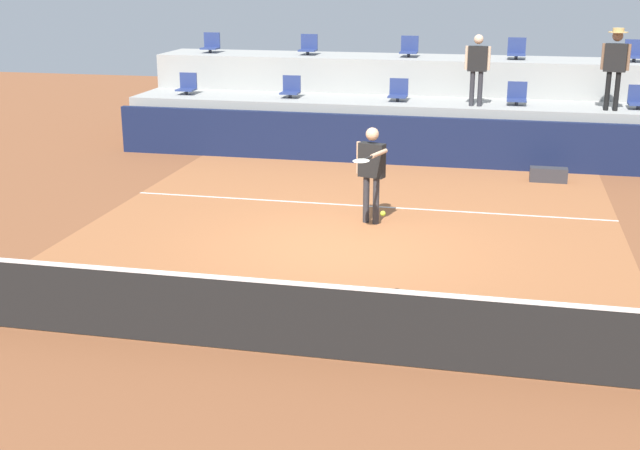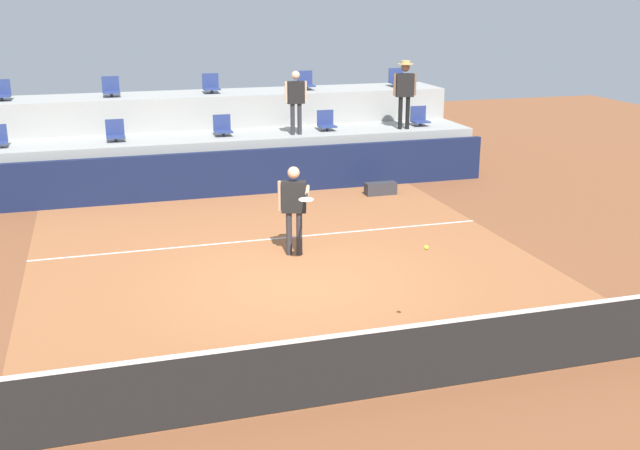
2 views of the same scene
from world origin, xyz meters
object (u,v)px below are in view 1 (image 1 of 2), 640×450
object	(u,v)px
stadium_chair_lower_left	(291,89)
spectator_in_white	(477,64)
stadium_chair_lower_far_left	(187,85)
spectator_with_hat	(615,60)
stadium_chair_lower_right	(517,95)
tennis_player	(371,166)
stadium_chair_upper_center	(409,48)
stadium_chair_upper_right	(517,50)
stadium_chair_lower_center	(398,92)
stadium_chair_upper_left	(308,46)
stadium_chair_upper_far_left	(211,44)
tennis_ball	(383,214)
equipment_bag	(548,175)
stadium_chair_lower_far_right	(638,99)
stadium_chair_upper_far_right	(634,53)

from	to	relation	value
stadium_chair_lower_left	spectator_in_white	bearing A→B (deg)	-4.96
stadium_chair_lower_far_left	spectator_with_hat	distance (m)	10.06
stadium_chair_lower_right	tennis_player	bearing A→B (deg)	-112.29
stadium_chair_upper_center	stadium_chair_upper_right	xyz separation A→B (m)	(2.65, 0.00, 0.00)
stadium_chair_lower_center	stadium_chair_upper_left	bearing A→B (deg)	145.21
stadium_chair_upper_far_left	tennis_ball	distance (m)	13.38
stadium_chair_upper_far_left	stadium_chair_lower_center	bearing A→B (deg)	-18.92
stadium_chair_lower_right	equipment_bag	world-z (taller)	stadium_chair_lower_right
stadium_chair_lower_left	stadium_chair_upper_left	distance (m)	1.99
tennis_ball	tennis_player	bearing A→B (deg)	100.95
stadium_chair_lower_far_right	tennis_player	size ratio (longest dim) A/B	0.31
stadium_chair_lower_far_left	stadium_chair_upper_right	size ratio (longest dim) A/B	1.00
stadium_chair_upper_far_left	stadium_chair_lower_far_right	bearing A→B (deg)	-9.63
stadium_chair_lower_left	tennis_player	world-z (taller)	stadium_chair_lower_left
tennis_player	stadium_chair_upper_far_left	bearing A→B (deg)	125.79
stadium_chair_upper_left	tennis_ball	distance (m)	12.34
stadium_chair_lower_left	stadium_chair_lower_far_right	distance (m)	7.97
stadium_chair_upper_left	spectator_in_white	world-z (taller)	spectator_in_white
spectator_in_white	spectator_with_hat	distance (m)	2.94
stadium_chair_lower_far_left	tennis_ball	bearing A→B (deg)	-57.43
tennis_player	tennis_ball	bearing A→B (deg)	-79.05
stadium_chair_upper_right	stadium_chair_upper_far_right	bearing A→B (deg)	0.00
tennis_player	equipment_bag	size ratio (longest dim) A/B	2.21
stadium_chair_lower_far_left	stadium_chair_upper_far_right	size ratio (longest dim) A/B	1.00
stadium_chair_upper_center	spectator_in_white	world-z (taller)	spectator_in_white
stadium_chair_upper_left	stadium_chair_upper_center	distance (m)	2.61
tennis_ball	stadium_chair_upper_far_right	bearing A→B (deg)	69.76
stadium_chair_upper_center	spectator_in_white	size ratio (longest dim) A/B	0.33
stadium_chair_lower_far_right	spectator_in_white	world-z (taller)	spectator_in_white
spectator_with_hat	equipment_bag	size ratio (longest dim) A/B	2.34
stadium_chair_lower_far_right	stadium_chair_upper_center	distance (m)	5.70
stadium_chair_upper_far_left	spectator_with_hat	distance (m)	10.23
equipment_bag	stadium_chair_lower_far_right	bearing A→B (deg)	48.44
tennis_player	equipment_bag	xyz separation A→B (m)	(3.14, 3.74, -0.88)
stadium_chair_lower_center	stadium_chair_upper_far_left	xyz separation A→B (m)	(-5.25, 1.80, 0.85)
stadium_chair_upper_far_left	stadium_chair_upper_right	distance (m)	7.92
stadium_chair_upper_far_right	spectator_in_white	bearing A→B (deg)	-148.81
stadium_chair_upper_left	equipment_bag	world-z (taller)	stadium_chair_upper_left
stadium_chair_lower_left	equipment_bag	xyz separation A→B (m)	(6.05, -2.16, -1.31)
stadium_chair_lower_far_right	tennis_player	world-z (taller)	stadium_chair_lower_far_right
stadium_chair_lower_far_left	stadium_chair_lower_center	xyz separation A→B (m)	(5.27, 0.00, 0.00)
spectator_in_white	tennis_ball	world-z (taller)	spectator_in_white
stadium_chair_lower_right	stadium_chair_upper_center	size ratio (longest dim) A/B	1.00
equipment_bag	stadium_chair_upper_right	bearing A→B (deg)	101.05
stadium_chair_lower_far_left	stadium_chair_lower_right	distance (m)	7.99
stadium_chair_lower_center	stadium_chair_upper_right	bearing A→B (deg)	34.00
stadium_chair_lower_right	stadium_chair_upper_right	distance (m)	1.99
stadium_chair_lower_center	stadium_chair_lower_far_right	world-z (taller)	same
stadium_chair_upper_center	spectator_with_hat	xyz separation A→B (m)	(4.72, -2.18, 0.03)
stadium_chair_upper_far_left	equipment_bag	size ratio (longest dim) A/B	0.68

